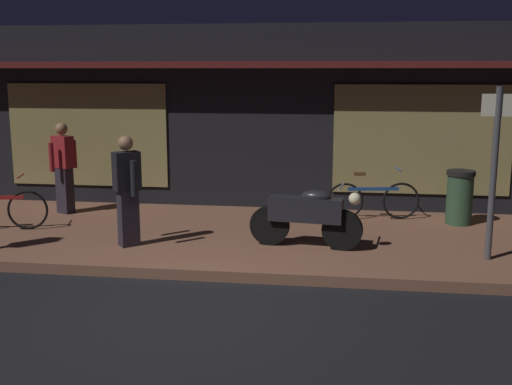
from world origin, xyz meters
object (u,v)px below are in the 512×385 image
object	(u,v)px
person_photographer	(64,166)
trash_bin	(460,197)
person_bystander	(127,189)
bicycle_extra	(373,200)
sign_post	(494,163)
motorcycle	(308,215)

from	to	relation	value
person_photographer	trash_bin	size ratio (longest dim) A/B	1.80
person_bystander	trash_bin	distance (m)	5.59
bicycle_extra	sign_post	bearing A→B (deg)	-55.58
trash_bin	person_bystander	bearing A→B (deg)	-157.83
motorcycle	bicycle_extra	distance (m)	2.22
person_photographer	bicycle_extra	bearing A→B (deg)	2.62
sign_post	trash_bin	bearing A→B (deg)	91.51
bicycle_extra	person_bystander	distance (m)	4.36
motorcycle	person_photographer	xyz separation A→B (m)	(-4.58, 1.70, 0.38)
person_bystander	trash_bin	xyz separation A→B (m)	(5.17, 2.11, -0.41)
person_photographer	sign_post	world-z (taller)	sign_post
person_bystander	trash_bin	size ratio (longest dim) A/B	1.80
person_bystander	trash_bin	bearing A→B (deg)	22.17
person_photographer	sign_post	distance (m)	7.41
person_photographer	person_bystander	world-z (taller)	same
bicycle_extra	person_photographer	bearing A→B (deg)	-177.38
bicycle_extra	sign_post	xyz separation A→B (m)	(1.51, -2.21, 1.00)
motorcycle	trash_bin	size ratio (longest dim) A/B	1.83
motorcycle	person_bystander	distance (m)	2.72
motorcycle	sign_post	distance (m)	2.70
motorcycle	sign_post	size ratio (longest dim) A/B	0.71
person_photographer	trash_bin	world-z (taller)	person_photographer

